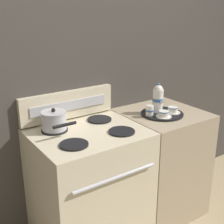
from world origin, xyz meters
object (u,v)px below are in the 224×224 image
(stove, at_px, (90,188))
(saucepan, at_px, (54,121))
(teacup_right, at_px, (173,110))
(creamer_jug, at_px, (150,110))
(serving_tray, at_px, (162,114))
(teacup_left, at_px, (164,114))
(teapot, at_px, (158,98))

(stove, distance_m, saucepan, 0.58)
(stove, xyz_separation_m, teacup_right, (0.74, -0.08, 0.49))
(saucepan, xyz_separation_m, creamer_jug, (0.73, -0.16, -0.02))
(serving_tray, relative_size, creamer_jug, 4.13)
(teacup_left, bearing_deg, teacup_right, 13.97)
(serving_tray, height_order, teacup_right, teacup_right)
(teapot, height_order, teacup_left, teapot)
(serving_tray, height_order, teapot, teapot)
(teacup_left, xyz_separation_m, teacup_right, (0.13, 0.03, 0.00))
(teacup_right, relative_size, creamer_jug, 1.48)
(stove, bearing_deg, serving_tray, -2.87)
(serving_tray, xyz_separation_m, teacup_right, (0.07, -0.04, 0.03))
(saucepan, height_order, serving_tray, saucepan)
(teacup_right, bearing_deg, teapot, 134.78)
(saucepan, relative_size, creamer_jug, 3.25)
(teapot, distance_m, teacup_left, 0.15)
(stove, distance_m, teacup_left, 0.79)
(serving_tray, relative_size, teacup_left, 2.79)
(saucepan, relative_size, serving_tray, 0.79)
(stove, xyz_separation_m, teacup_left, (0.61, -0.11, 0.49))
(saucepan, bearing_deg, teacup_left, -17.39)
(creamer_jug, bearing_deg, teacup_right, -16.68)
(teacup_right, bearing_deg, serving_tray, 148.76)
(creamer_jug, bearing_deg, teapot, 14.61)
(saucepan, distance_m, teapot, 0.85)
(saucepan, bearing_deg, stove, -37.10)
(teacup_right, bearing_deg, saucepan, 166.74)
(stove, relative_size, teacup_right, 7.69)
(stove, bearing_deg, saucepan, 142.90)
(teapot, relative_size, teacup_right, 1.99)
(teacup_left, distance_m, creamer_jug, 0.11)
(saucepan, bearing_deg, teapot, -8.90)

